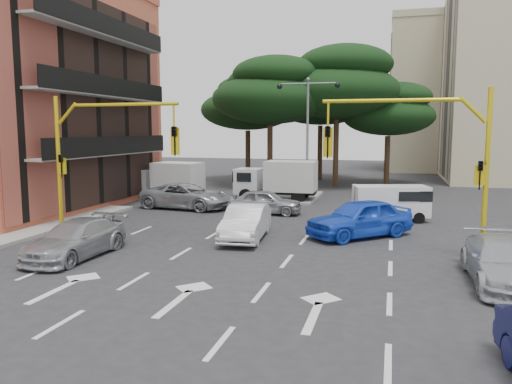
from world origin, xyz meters
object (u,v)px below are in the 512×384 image
(car_silver_cross_b, at_px, (265,202))
(street_lamp_center, at_px, (308,116))
(signal_mast_right, at_px, (433,149))
(car_silver_cross_a, at_px, (186,196))
(car_blue_compact, at_px, (360,218))
(van_white, at_px, (391,203))
(box_truck_b, at_px, (276,181))
(signal_mast_left, at_px, (94,146))
(car_white_hatch, at_px, (246,222))
(box_truck_a, at_px, (166,180))
(car_silver_wagon, at_px, (76,239))
(car_silver_parked, at_px, (503,262))

(car_silver_cross_b, bearing_deg, street_lamp_center, -12.24)
(signal_mast_right, bearing_deg, car_silver_cross_a, 148.21)
(car_blue_compact, distance_m, car_silver_cross_a, 11.53)
(car_silver_cross_a, relative_size, van_white, 1.47)
(box_truck_b, bearing_deg, car_silver_cross_a, 134.98)
(signal_mast_right, xyz_separation_m, car_silver_cross_b, (-7.97, 7.39, -3.21))
(signal_mast_left, bearing_deg, car_white_hatch, 8.95)
(car_silver_cross_a, xyz_separation_m, box_truck_a, (-2.92, 3.49, 0.48))
(car_silver_cross_a, bearing_deg, car_blue_compact, -110.57)
(signal_mast_right, relative_size, car_silver_wagon, 1.32)
(car_white_hatch, height_order, car_silver_cross_a, car_silver_cross_a)
(box_truck_a, bearing_deg, signal_mast_right, -120.20)
(car_silver_wagon, distance_m, car_silver_parked, 14.15)
(car_silver_wagon, relative_size, car_silver_cross_b, 1.15)
(car_silver_cross_a, bearing_deg, box_truck_b, -37.59)
(street_lamp_center, xyz_separation_m, car_silver_cross_a, (-6.08, -6.02, -4.69))
(car_silver_cross_a, height_order, car_silver_parked, car_silver_cross_a)
(car_silver_wagon, bearing_deg, car_silver_parked, 4.10)
(box_truck_a, bearing_deg, van_white, -101.21)
(car_white_hatch, xyz_separation_m, car_silver_parked, (9.08, -3.91, -0.04))
(signal_mast_right, height_order, car_silver_cross_b, signal_mast_right)
(street_lamp_center, height_order, car_blue_compact, street_lamp_center)
(car_blue_compact, xyz_separation_m, box_truck_b, (-5.90, 9.75, 0.48))
(car_white_hatch, distance_m, car_silver_wagon, 6.74)
(signal_mast_left, bearing_deg, box_truck_b, 67.82)
(car_white_hatch, distance_m, car_silver_cross_b, 6.42)
(car_silver_cross_b, bearing_deg, car_silver_parked, -138.50)
(van_white, bearing_deg, car_blue_compact, -31.09)
(street_lamp_center, relative_size, car_silver_cross_b, 1.96)
(car_silver_cross_b, bearing_deg, box_truck_b, 3.98)
(signal_mast_right, bearing_deg, car_blue_compact, 133.92)
(car_silver_cross_a, xyz_separation_m, car_silver_parked, (14.78, -10.88, -0.06))
(street_lamp_center, relative_size, car_silver_cross_a, 1.46)
(car_silver_parked, xyz_separation_m, van_white, (-3.27, 9.96, 0.22))
(van_white, bearing_deg, box_truck_b, -142.17)
(car_blue_compact, xyz_separation_m, car_silver_wagon, (-9.62, -6.17, -0.15))
(street_lamp_center, height_order, box_truck_a, street_lamp_center)
(box_truck_b, bearing_deg, van_white, -127.94)
(signal_mast_right, relative_size, street_lamp_center, 0.77)
(car_silver_parked, bearing_deg, car_white_hatch, 155.86)
(signal_mast_left, xyz_separation_m, car_silver_cross_a, (0.73, 7.98, -3.15))
(car_silver_cross_a, bearing_deg, car_silver_parked, -119.79)
(car_white_hatch, height_order, car_silver_cross_b, car_white_hatch)
(signal_mast_right, bearing_deg, car_silver_wagon, -164.27)
(car_silver_cross_b, xyz_separation_m, van_white, (6.59, -0.32, 0.23))
(signal_mast_right, distance_m, van_white, 7.79)
(car_white_hatch, bearing_deg, street_lamp_center, 82.96)
(car_blue_compact, distance_m, car_silver_cross_b, 7.09)
(box_truck_a, height_order, box_truck_b, box_truck_b)
(car_silver_cross_b, distance_m, van_white, 6.60)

